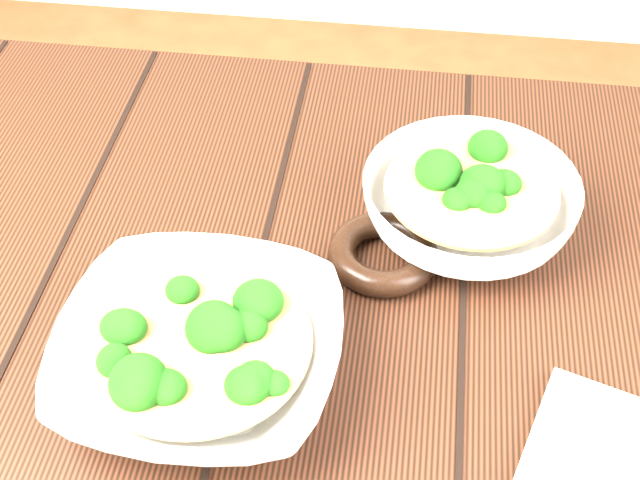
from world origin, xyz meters
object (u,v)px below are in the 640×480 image
soup_bowl_front (199,353)px  soup_bowl_back (469,205)px  table (276,375)px  trivet (383,254)px

soup_bowl_front → soup_bowl_back: size_ratio=0.99×
table → soup_bowl_back: bearing=32.9°
table → soup_bowl_back: soup_bowl_back is taller
table → trivet: 0.18m
soup_bowl_back → trivet: 0.10m
table → soup_bowl_front: 0.19m
table → trivet: size_ratio=11.11×
soup_bowl_back → soup_bowl_front: bearing=-136.1°
soup_bowl_front → trivet: bearing=47.7°
soup_bowl_back → trivet: (-0.08, -0.06, -0.02)m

